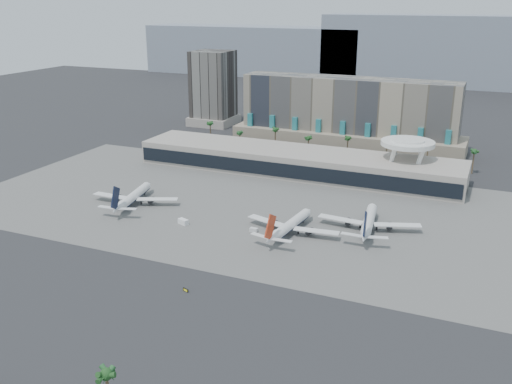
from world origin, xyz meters
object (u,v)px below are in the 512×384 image
at_px(airliner_right, 369,221).
at_px(service_vehicle_b, 254,230).
at_px(service_vehicle_a, 183,222).
at_px(taxiway_sign, 186,290).
at_px(airliner_centre, 290,225).
at_px(airliner_left, 133,197).

xyz_separation_m(airliner_right, service_vehicle_b, (-40.99, -19.81, -2.87)).
xyz_separation_m(service_vehicle_a, taxiway_sign, (29.01, -48.43, -0.59)).
bearing_deg(service_vehicle_a, service_vehicle_b, 27.74).
bearing_deg(taxiway_sign, airliner_centre, 95.49).
relative_size(airliner_left, taxiway_sign, 18.61).
bearing_deg(taxiway_sign, service_vehicle_a, 140.54).
bearing_deg(airliner_right, taxiway_sign, -127.20).
relative_size(airliner_right, taxiway_sign, 19.12).
bearing_deg(taxiway_sign, airliner_left, 155.11).
distance_m(airliner_left, taxiway_sign, 85.82).
bearing_deg(service_vehicle_b, airliner_right, 27.84).
bearing_deg(airliner_left, service_vehicle_a, -31.21).
xyz_separation_m(airliner_left, airliner_centre, (75.44, -3.39, -0.08)).
bearing_deg(service_vehicle_a, airliner_centre, 30.91).
distance_m(airliner_left, airliner_right, 103.45).
xyz_separation_m(airliner_left, service_vehicle_a, (32.14, -11.69, -2.51)).
height_order(airliner_left, airliner_centre, airliner_left).
relative_size(airliner_centre, service_vehicle_b, 12.98).
xyz_separation_m(airliner_left, airliner_right, (102.74, 12.11, 0.07)).
height_order(airliner_left, taxiway_sign, airliner_left).
bearing_deg(airliner_left, service_vehicle_b, -18.32).
relative_size(airliner_left, airliner_centre, 1.01).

